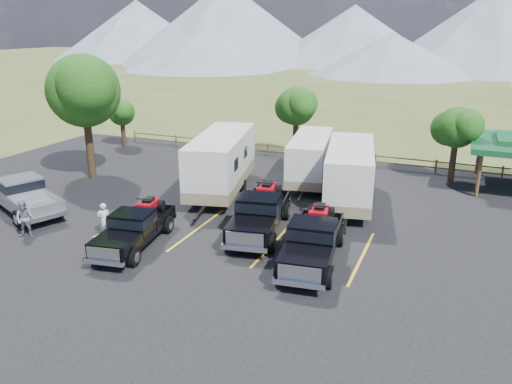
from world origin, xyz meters
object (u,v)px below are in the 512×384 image
at_px(rig_center, 260,212).
at_px(trailer_right, 350,174).
at_px(rig_left, 135,227).
at_px(tree_big_nw, 83,91).
at_px(pickup_silver, 23,195).
at_px(rig_right, 313,239).
at_px(trailer_left, 222,163).
at_px(person_b, 25,219).
at_px(person_a, 104,220).
at_px(trailer_center, 310,159).

height_order(rig_center, trailer_right, trailer_right).
distance_m(rig_left, rig_center, 5.79).
bearing_deg(rig_center, trailer_right, 51.54).
height_order(tree_big_nw, rig_center, tree_big_nw).
relative_size(trailer_right, pickup_silver, 1.41).
relative_size(rig_right, trailer_left, 0.64).
bearing_deg(rig_right, person_b, -175.39).
distance_m(rig_right, person_a, 9.75).
height_order(rig_right, trailer_center, trailer_center).
distance_m(tree_big_nw, pickup_silver, 8.03).
xyz_separation_m(trailer_center, trailer_right, (3.09, -2.94, 0.16)).
xyz_separation_m(rig_right, trailer_left, (-7.52, 6.65, 0.81)).
xyz_separation_m(tree_big_nw, trailer_center, (13.37, 4.39, -4.03)).
distance_m(trailer_right, pickup_silver, 17.39).
bearing_deg(person_b, trailer_right, 16.06).
bearing_deg(trailer_left, pickup_silver, -152.34).
bearing_deg(rig_left, person_a, 163.52).
xyz_separation_m(tree_big_nw, rig_left, (8.92, -7.71, -4.67)).
distance_m(rig_center, person_a, 7.27).
bearing_deg(rig_left, trailer_left, 79.08).
height_order(rig_right, trailer_left, trailer_left).
distance_m(tree_big_nw, rig_left, 12.68).
distance_m(tree_big_nw, trailer_left, 9.91).
bearing_deg(person_b, rig_left, -10.28).
relative_size(rig_right, trailer_center, 0.75).
distance_m(rig_center, trailer_left, 6.39).
bearing_deg(rig_right, rig_center, 140.69).
distance_m(trailer_right, person_a, 13.02).
distance_m(trailer_center, trailer_right, 4.27).
height_order(tree_big_nw, rig_right, tree_big_nw).
bearing_deg(tree_big_nw, trailer_center, 18.19).
xyz_separation_m(trailer_center, person_a, (-6.35, -11.86, -0.70)).
xyz_separation_m(rig_left, trailer_left, (0.24, 8.21, 0.91)).
relative_size(rig_left, pickup_silver, 0.87).
relative_size(rig_center, pickup_silver, 0.99).
height_order(rig_right, trailer_right, trailer_right).
bearing_deg(rig_left, pickup_silver, 162.21).
xyz_separation_m(rig_center, person_a, (-6.46, -3.33, -0.18)).
relative_size(person_a, person_b, 0.93).
xyz_separation_m(tree_big_nw, trailer_left, (9.16, 0.51, -3.76)).
bearing_deg(tree_big_nw, person_a, -46.76).
xyz_separation_m(tree_big_nw, trailer_right, (16.47, 1.45, -3.87)).
bearing_deg(rig_center, person_b, -164.59).
bearing_deg(trailer_center, rig_left, -119.71).
bearing_deg(trailer_right, pickup_silver, -163.68).
relative_size(rig_center, person_b, 3.67).
height_order(tree_big_nw, pickup_silver, tree_big_nw).
relative_size(rig_right, person_b, 3.56).
height_order(trailer_right, person_a, trailer_right).
distance_m(rig_left, trailer_right, 11.90).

